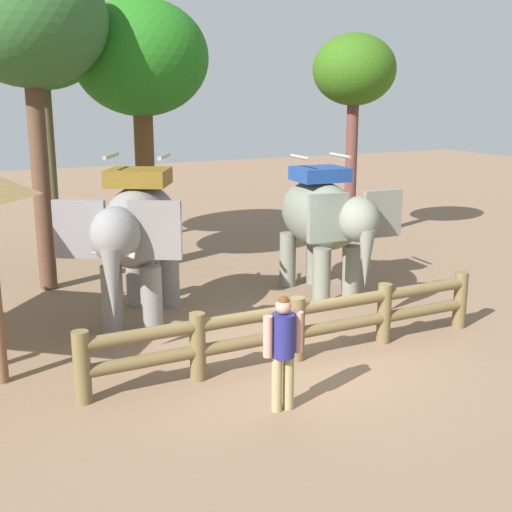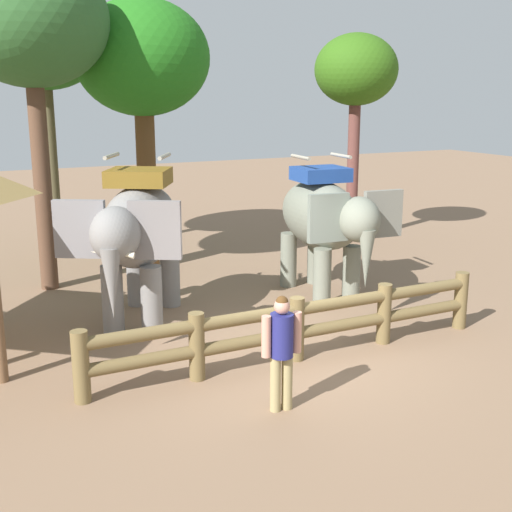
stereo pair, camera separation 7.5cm
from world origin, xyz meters
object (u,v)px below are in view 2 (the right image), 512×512
at_px(log_fence, 297,324).
at_px(tree_far_right, 43,36).
at_px(elephant_center, 325,219).
at_px(tourist_woman_in_black, 282,345).
at_px(tree_back_center, 356,74).
at_px(tree_deep_back, 142,62).
at_px(tree_far_left, 30,23).
at_px(elephant_near_left, 138,231).

relative_size(log_fence, tree_far_right, 1.02).
distance_m(elephant_center, tourist_woman_in_black, 5.34).
relative_size(elephant_center, tourist_woman_in_black, 2.14).
distance_m(tourist_woman_in_black, tree_back_center, 11.58).
distance_m(elephant_center, tree_deep_back, 5.70).
bearing_deg(tourist_woman_in_black, tree_far_left, 104.02).
bearing_deg(tree_back_center, tree_deep_back, -176.13).
distance_m(tree_back_center, tree_far_right, 8.24).
xyz_separation_m(elephant_center, tree_far_left, (-5.08, 3.21, 3.89)).
xyz_separation_m(log_fence, elephant_near_left, (-1.75, 2.82, 1.15)).
height_order(elephant_near_left, tree_far_right, tree_far_right).
xyz_separation_m(elephant_near_left, tree_back_center, (7.54, 4.30, 2.94)).
relative_size(tree_back_center, tree_far_right, 0.83).
xyz_separation_m(elephant_near_left, tree_deep_back, (1.37, 3.88, 3.13)).
xyz_separation_m(log_fence, tree_far_left, (-2.90, 5.95, 4.95)).
bearing_deg(tree_far_right, log_fence, -76.16).
bearing_deg(tree_back_center, log_fence, -129.16).
xyz_separation_m(tree_far_right, tree_deep_back, (1.82, -2.22, -0.67)).
distance_m(elephant_center, tree_far_left, 7.15).
relative_size(elephant_near_left, tree_far_left, 0.52).
relative_size(tourist_woman_in_black, tree_back_center, 0.28).
bearing_deg(tree_far_left, tree_deep_back, 16.44).
height_order(log_fence, tourist_woman_in_black, tourist_woman_in_black).
distance_m(log_fence, elephant_near_left, 3.51).
bearing_deg(tourist_woman_in_black, elephant_near_left, 99.27).
bearing_deg(elephant_center, tourist_woman_in_black, -127.65).
relative_size(log_fence, tree_far_left, 1.02).
distance_m(elephant_center, tree_back_center, 6.43).
relative_size(tourist_woman_in_black, tree_deep_back, 0.26).
relative_size(elephant_center, tree_deep_back, 0.55).
relative_size(elephant_near_left, tourist_woman_in_black, 2.24).
height_order(tourist_woman_in_black, tree_back_center, tree_back_center).
bearing_deg(log_fence, tourist_woman_in_black, -126.06).
xyz_separation_m(log_fence, tree_far_right, (-2.20, 8.92, 4.95)).
relative_size(elephant_center, tree_far_left, 0.50).
relative_size(log_fence, tree_back_center, 1.23).
relative_size(tree_back_center, tree_deep_back, 0.92).
bearing_deg(elephant_center, log_fence, -128.46).
bearing_deg(tree_far_left, log_fence, -64.04).
xyz_separation_m(elephant_center, tree_back_center, (3.61, 4.37, 3.03)).
height_order(tree_far_left, tree_deep_back, tree_far_left).
xyz_separation_m(elephant_center, tree_deep_back, (-2.55, 3.95, 3.22)).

